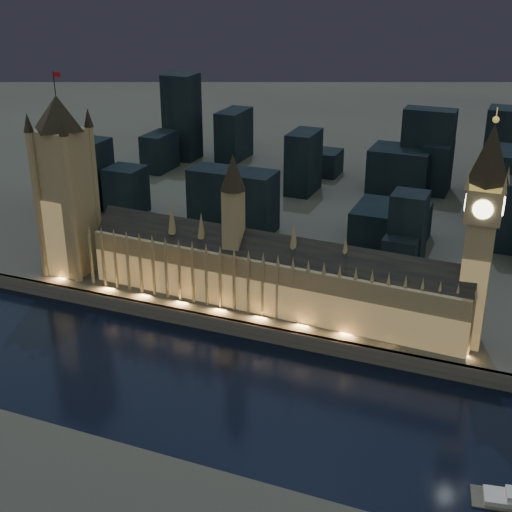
% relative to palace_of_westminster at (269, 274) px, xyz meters
% --- Properties ---
extents(ground_plane, '(2000.00, 2000.00, 0.00)m').
position_rel_palace_of_westminster_xyz_m(ground_plane, '(-9.06, -61.74, -26.37)').
color(ground_plane, black).
rests_on(ground_plane, ground).
extents(north_bank, '(2000.00, 960.00, 8.00)m').
position_rel_palace_of_westminster_xyz_m(north_bank, '(-9.06, 458.26, -22.37)').
color(north_bank, '#3C3534').
rests_on(north_bank, ground).
extents(embankment_wall, '(2000.00, 2.50, 8.00)m').
position_rel_palace_of_westminster_xyz_m(embankment_wall, '(-9.06, -20.74, -22.37)').
color(embankment_wall, '#414547').
rests_on(embankment_wall, ground).
extents(palace_of_westminster, '(202.00, 29.83, 78.00)m').
position_rel_palace_of_westminster_xyz_m(palace_of_westminster, '(0.00, 0.00, 0.00)').
color(palace_of_westminster, '#8F815E').
rests_on(palace_of_westminster, north_bank).
extents(victoria_tower, '(31.68, 31.68, 111.35)m').
position_rel_palace_of_westminster_xyz_m(victoria_tower, '(-119.06, 0.17, 36.67)').
color(victoria_tower, '#8F815E').
rests_on(victoria_tower, north_bank).
extents(elizabeth_tower, '(18.00, 18.00, 109.41)m').
position_rel_palace_of_westminster_xyz_m(elizabeth_tower, '(98.94, 0.18, 42.64)').
color(elizabeth_tower, '#8F815E').
rests_on(elizabeth_tower, north_bank).
extents(city_backdrop, '(467.74, 215.63, 73.17)m').
position_rel_palace_of_westminster_xyz_m(city_backdrop, '(28.82, 185.27, 3.71)').
color(city_backdrop, black).
rests_on(city_backdrop, north_bank).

